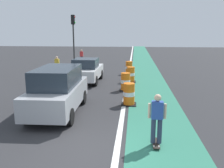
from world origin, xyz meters
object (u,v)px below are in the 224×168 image
object	(u,v)px
skateboarder_on_lane	(157,118)
pedestrian_waiting	(57,66)
traffic_barrel_back	(131,75)
pedestrian_crossing	(82,56)
parked_sedan_second	(86,71)
traffic_light_corner	(73,32)
traffic_barrel_mid	(126,82)
traffic_barrel_front	(129,94)
parked_suv_nearest	(58,90)
traffic_barrel_far	(129,68)

from	to	relation	value
skateboarder_on_lane	pedestrian_waiting	xyz separation A→B (m)	(-6.95, 11.55, -0.05)
traffic_barrel_back	pedestrian_crossing	xyz separation A→B (m)	(-5.54, 9.01, 0.33)
parked_sedan_second	traffic_light_corner	bearing A→B (deg)	110.81
traffic_barrel_back	pedestrian_waiting	world-z (taller)	pedestrian_waiting
skateboarder_on_lane	pedestrian_waiting	world-z (taller)	skateboarder_on_lane
pedestrian_waiting	traffic_barrel_mid	bearing A→B (deg)	-37.05
parked_sedan_second	traffic_barrel_front	distance (m)	6.11
traffic_barrel_front	parked_suv_nearest	bearing A→B (deg)	-154.22
traffic_barrel_front	traffic_barrel_back	distance (m)	5.52
traffic_barrel_far	pedestrian_waiting	xyz separation A→B (m)	(-5.75, -1.48, 0.33)
skateboarder_on_lane	parked_suv_nearest	bearing A→B (deg)	145.61
parked_sedan_second	pedestrian_crossing	xyz separation A→B (m)	(-2.40, 9.32, 0.03)
parked_suv_nearest	traffic_barrel_back	size ratio (longest dim) A/B	4.27
traffic_barrel_front	traffic_barrel_far	size ratio (longest dim) A/B	1.00
traffic_barrel_mid	traffic_light_corner	size ratio (longest dim) A/B	0.21
parked_sedan_second	traffic_barrel_back	bearing A→B (deg)	5.52
skateboarder_on_lane	traffic_barrel_front	xyz separation A→B (m)	(-0.98, 4.29, -0.38)
skateboarder_on_lane	parked_sedan_second	size ratio (longest dim) A/B	0.41
parked_suv_nearest	traffic_light_corner	world-z (taller)	traffic_light_corner
traffic_barrel_front	traffic_barrel_back	world-z (taller)	same
traffic_barrel_front	pedestrian_crossing	bearing A→B (deg)	110.95
pedestrian_waiting	pedestrian_crossing	bearing A→B (deg)	86.84
skateboarder_on_lane	traffic_barrel_front	bearing A→B (deg)	102.89
traffic_barrel_mid	parked_suv_nearest	bearing A→B (deg)	-122.19
parked_suv_nearest	pedestrian_waiting	distance (m)	9.22
traffic_barrel_front	traffic_light_corner	world-z (taller)	traffic_light_corner
traffic_barrel_back	traffic_barrel_far	bearing A→B (deg)	93.57
traffic_barrel_mid	pedestrian_crossing	size ratio (longest dim) A/B	0.68
parked_sedan_second	skateboarder_on_lane	bearing A→B (deg)	-66.43
traffic_barrel_back	pedestrian_crossing	world-z (taller)	pedestrian_crossing
traffic_barrel_mid	traffic_barrel_back	bearing A→B (deg)	84.07
traffic_barrel_back	traffic_barrel_far	distance (m)	3.23
skateboarder_on_lane	parked_suv_nearest	xyz separation A→B (m)	(-4.08, 2.79, 0.12)
traffic_barrel_mid	traffic_light_corner	world-z (taller)	traffic_light_corner
traffic_light_corner	parked_suv_nearest	bearing A→B (deg)	-78.93
traffic_light_corner	traffic_barrel_far	bearing A→B (deg)	-30.35
parked_suv_nearest	parked_sedan_second	xyz separation A→B (m)	(-0.07, 6.71, -0.20)
skateboarder_on_lane	traffic_barrel_far	bearing A→B (deg)	95.27
parked_sedan_second	traffic_barrel_back	size ratio (longest dim) A/B	3.77
skateboarder_on_lane	traffic_barrel_back	xyz separation A→B (m)	(-1.00, 9.81, -0.38)
parked_suv_nearest	traffic_light_corner	xyz separation A→B (m)	(-2.63, 13.47, 2.47)
traffic_barrel_front	traffic_barrel_far	distance (m)	8.74
parked_suv_nearest	traffic_barrel_far	world-z (taller)	parked_suv_nearest
skateboarder_on_lane	traffic_barrel_mid	world-z (taller)	skateboarder_on_lane
skateboarder_on_lane	pedestrian_crossing	world-z (taller)	skateboarder_on_lane
traffic_barrel_mid	traffic_barrel_back	world-z (taller)	same
skateboarder_on_lane	pedestrian_crossing	xyz separation A→B (m)	(-6.55, 18.82, -0.05)
pedestrian_waiting	skateboarder_on_lane	bearing A→B (deg)	-58.97
traffic_barrel_front	pedestrian_crossing	xyz separation A→B (m)	(-5.56, 14.54, 0.33)
parked_sedan_second	traffic_barrel_back	distance (m)	3.17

